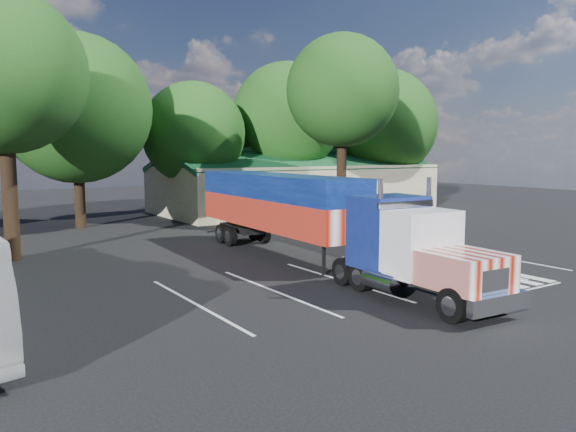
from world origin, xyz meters
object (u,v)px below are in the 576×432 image
woman (422,247)px  silver_sedan (323,210)px  semi_truck (304,212)px  bicycle (274,223)px

woman → silver_sedan: size_ratio=0.47×
semi_truck → woman: 5.54m
woman → bicycle: bearing=-14.6°
semi_truck → silver_sedan: bearing=53.4°
semi_truck → woman: semi_truck is taller
semi_truck → woman: size_ratio=10.46×
semi_truck → bicycle: size_ratio=11.11×
woman → bicycle: (0.90, 14.00, -0.49)m
semi_truck → silver_sedan: 17.64m
bicycle → silver_sedan: (6.60, 3.42, 0.20)m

